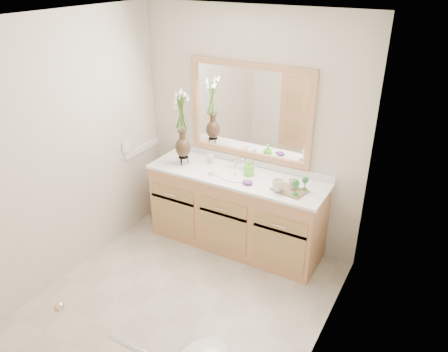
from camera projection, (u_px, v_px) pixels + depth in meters
The scene contains 22 objects.
floor at pixel (183, 300), 3.92m from camera, with size 2.60×2.60×0.00m, color beige.
ceiling at pixel (167, 19), 2.86m from camera, with size 2.40×2.60×0.02m, color white.
wall_back at pixel (250, 131), 4.41m from camera, with size 2.40×0.02×2.40m, color beige.
wall_front at pixel (39, 277), 2.37m from camera, with size 2.40×0.02×2.40m, color beige.
wall_left at pixel (66, 152), 3.92m from camera, with size 0.02×2.60×2.40m, color beige.
wall_right at pixel (327, 222), 2.87m from camera, with size 0.02×2.60×2.40m, color beige.
vanity at pixel (236, 211), 4.54m from camera, with size 1.80×0.55×0.80m.
counter at pixel (236, 176), 4.36m from camera, with size 1.84×0.57×0.03m, color white.
sink at pixel (236, 180), 4.36m from camera, with size 0.38×0.34×0.23m.
mirror at pixel (250, 112), 4.30m from camera, with size 1.32×0.04×0.97m.
switch_plate at pixel (126, 147), 4.61m from camera, with size 0.02×0.12×0.12m, color white.
door at pixel (13, 286), 2.61m from camera, with size 0.80×0.03×2.00m, color tan.
flower_vase at pixel (182, 116), 4.35m from camera, with size 0.19×0.19×0.77m.
tumbler at pixel (210, 159), 4.57m from camera, with size 0.07×0.07×0.09m, color beige.
soap_dish at pixel (212, 174), 4.34m from camera, with size 0.09×0.09×0.03m.
soap_bottle at pixel (249, 169), 4.29m from camera, with size 0.07×0.07×0.15m, color #78EB37.
purple_dish at pixel (248, 182), 4.15m from camera, with size 0.10×0.08×0.04m, color #5B2878.
tray at pixel (289, 190), 4.03m from camera, with size 0.30×0.20×0.02m, color brown.
mug_left at pixel (278, 185), 3.99m from camera, with size 0.11×0.11×0.11m, color beige.
mug_right at pixel (293, 184), 4.03m from camera, with size 0.09×0.09×0.09m, color beige.
goblet_front at pixel (296, 184), 3.90m from camera, with size 0.07×0.07×0.15m.
goblet_back at pixel (305, 181), 3.99m from camera, with size 0.06×0.06×0.13m.
Camera 1 is at (1.80, -2.45, 2.75)m, focal length 35.00 mm.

